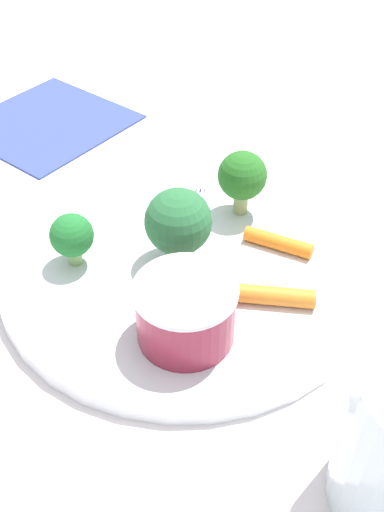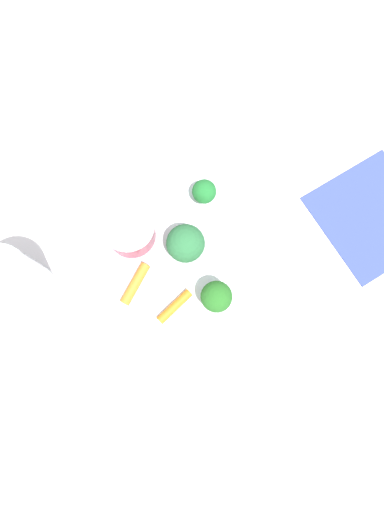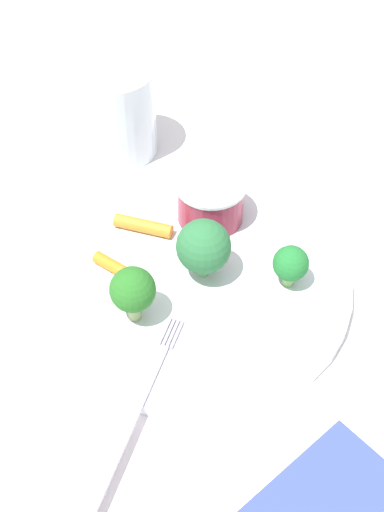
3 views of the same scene
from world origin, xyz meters
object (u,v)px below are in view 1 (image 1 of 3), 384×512
Objects in this scene: plate at (186,262)px; broccoli_floret_0 at (72,236)px; fork at (209,155)px; carrot_stick_1 at (273,296)px; carrot_stick_0 at (278,242)px; sauce_cup at (185,312)px; broccoli_floret_1 at (177,221)px; napkin at (47,122)px; broccoli_floret_2 at (242,177)px.

plate is 6.68× the size of broccoli_floret_0.
carrot_stick_1 is at bearing -28.26° from fork.
broccoli_floret_0 is 0.79× the size of carrot_stick_0.
broccoli_floret_1 is (-0.06, 0.04, 0.01)m from sauce_cup.
napkin is at bearing -175.00° from carrot_stick_0.
carrot_stick_0 is at bearing 57.90° from broccoli_floret_1.
broccoli_floret_2 is 0.39× the size of fork.
broccoli_floret_2 is 0.09m from fork.
fork reaches higher than napkin.
carrot_stick_0 is at bearing 56.27° from plate.
sauce_cup reaches higher than fork.
sauce_cup reaches higher than napkin.
carrot_stick_1 reaches higher than napkin.
plate is 0.25m from napkin.
carrot_stick_0 is at bearing 55.44° from broccoli_floret_0.
fork is (-0.12, 0.04, -0.00)m from carrot_stick_0.
carrot_stick_0 is 0.38× the size of fork.
broccoli_floret_2 is at bearing 8.29° from napkin.
broccoli_floret_1 reaches higher than carrot_stick_1.
broccoli_floret_0 is 0.14m from carrot_stick_1.
plate reaches higher than napkin.
carrot_stick_1 is at bearing 75.61° from sauce_cup.
plate is 1.92× the size of napkin.
carrot_stick_1 reaches higher than fork.
plate is at bearing 54.74° from broccoli_floret_0.
fork is at bearing 134.25° from sauce_cup.
carrot_stick_1 is at bearing 14.75° from broccoli_floret_1.
sauce_cup is (0.06, -0.05, 0.03)m from plate.
broccoli_floret_0 is at bearing -75.75° from fork.
plate is at bearing -48.83° from fork.
broccoli_floret_2 reaches higher than fork.
broccoli_floret_0 is 0.13m from broccoli_floret_2.
broccoli_floret_1 is at bearing -165.25° from carrot_stick_1.
broccoli_floret_2 is (-0.01, 0.06, 0.04)m from plate.
carrot_stick_0 is 0.93× the size of carrot_stick_1.
plate is 0.08m from sauce_cup.
broccoli_floret_2 reaches higher than napkin.
fork is at bearing 160.70° from carrot_stick_0.
fork is (-0.07, 0.03, -0.03)m from broccoli_floret_2.
plate is 5.29× the size of carrot_stick_0.
carrot_stick_1 is 0.39× the size of napkin.
sauce_cup is 0.21m from fork.
broccoli_floret_1 is (-0.00, -0.01, 0.04)m from plate.
napkin is at bearing 172.88° from plate.
fork is at bearing 151.74° from carrot_stick_1.
carrot_stick_1 is at bearing 10.16° from plate.
sauce_cup is at bearing 8.43° from broccoli_floret_0.
fork is at bearing 155.52° from broccoli_floret_2.
broccoli_floret_2 is at bearing 148.64° from carrot_stick_1.
broccoli_floret_2 is 0.96× the size of carrot_stick_1.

